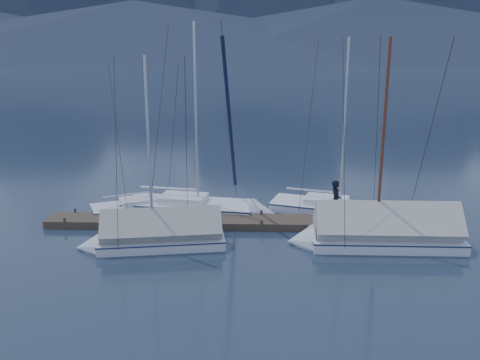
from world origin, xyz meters
The scene contains 9 objects.
ground centered at (0.00, 0.00, 0.00)m, with size 1000.00×1000.00×0.00m, color #162132.
dock centered at (0.00, 2.00, 0.11)m, with size 18.00×1.50×0.54m.
mooring_posts centered at (-0.50, 2.00, 0.35)m, with size 15.12×1.52×0.35m.
sailboat_open_left centered at (-4.27, 4.54, 0.14)m, with size 6.25×4.15×8.07m.
sailboat_open_mid centered at (-1.65, 3.90, 0.18)m, with size 7.91×3.56×10.14m.
sailboat_open_right centered at (5.42, 3.83, 0.16)m, with size 7.36×4.01×9.38m.
sailboat_covered_near centered at (5.63, -0.22, 0.47)m, with size 7.25×3.12×9.39m.
sailboat_covered_far centered at (-3.65, -0.70, 0.42)m, with size 6.32×2.88×8.56m.
person centered at (4.37, 1.87, 1.30)m, with size 0.70×0.46×1.92m, color black.
Camera 1 is at (0.73, -20.34, 8.09)m, focal length 38.00 mm.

